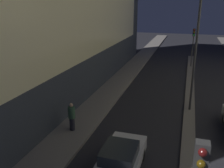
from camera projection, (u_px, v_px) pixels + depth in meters
The scene contains 5 objects.
median_strip at pixel (190, 96), 21.45m from camera, with size 0.78×35.09×0.12m.
traffic_light_mid at pixel (193, 39), 30.33m from camera, with size 0.32×0.42×4.66m.
street_lamp at pixel (197, 35), 16.97m from camera, with size 0.49×0.49×8.44m.
car_left_lane at pixel (121, 159), 11.61m from camera, with size 1.77×4.05×1.54m.
pedestrian_on_left_sidewalk at pixel (72, 116), 15.28m from camera, with size 0.43×0.43×1.78m.
Camera 1 is at (-0.51, -2.60, 7.72)m, focal length 40.00 mm.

